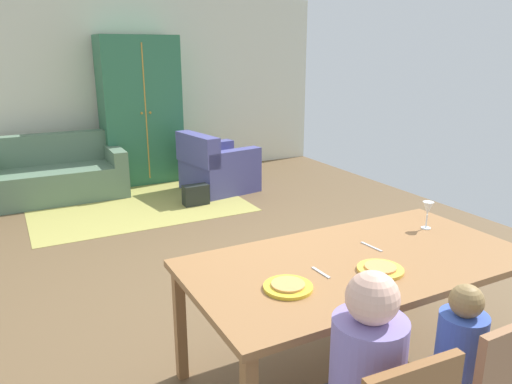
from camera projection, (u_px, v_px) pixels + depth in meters
ground_plane at (213, 255)px, 4.71m from camera, size 6.47×6.74×0.02m
back_wall at (121, 88)px, 7.23m from camera, size 6.47×0.10×2.70m
dining_table at (358, 269)px, 2.80m from camera, size 1.99×1.02×0.76m
plate_near_man at (288, 287)px, 2.43m from camera, size 0.25×0.25×0.02m
pizza_near_man at (288, 284)px, 2.43m from camera, size 0.17×0.17×0.01m
plate_near_child at (380, 270)px, 2.62m from camera, size 0.25×0.25×0.02m
pizza_near_child at (380, 267)px, 2.62m from camera, size 0.17×0.17×0.01m
wine_glass at (428, 210)px, 3.21m from camera, size 0.07×0.07×0.19m
fork at (321, 273)px, 2.60m from camera, size 0.02×0.15×0.01m
knife at (371, 247)px, 2.94m from camera, size 0.03×0.17×0.01m
person_child at (450, 378)px, 2.28m from camera, size 0.22×0.29×0.92m
area_rug at (138, 205)px, 6.17m from camera, size 2.60×1.80×0.01m
couch at (56, 175)px, 6.43m from camera, size 1.71×0.86×0.82m
armchair at (216, 168)px, 6.76m from camera, size 0.98×0.98×0.82m
armoire at (141, 111)px, 7.05m from camera, size 1.10×0.59×2.10m
handbag at (196, 195)px, 6.17m from camera, size 0.32×0.16×0.26m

